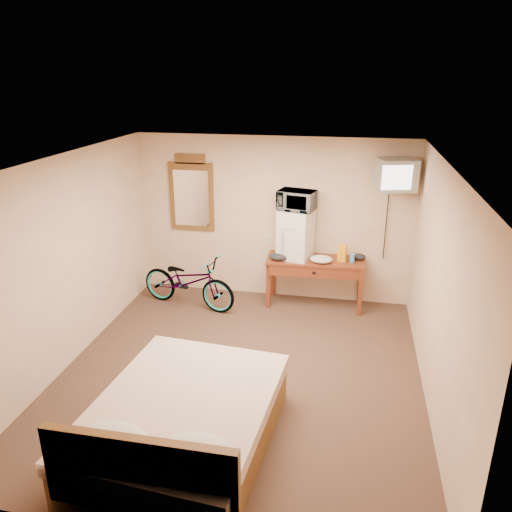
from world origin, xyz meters
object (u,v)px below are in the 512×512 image
(crt_television, at_px, (396,175))
(wall_mirror, at_px, (192,194))
(bed, at_px, (181,426))
(bicycle, at_px, (188,281))
(desk, at_px, (315,267))
(mini_fridge, at_px, (296,234))
(microwave, at_px, (297,200))
(blue_cup, at_px, (352,258))

(crt_television, bearing_deg, wall_mirror, 175.21)
(bed, bearing_deg, bicycle, 107.03)
(bicycle, relative_size, bed, 0.71)
(bicycle, bearing_deg, desk, -65.53)
(mini_fridge, bearing_deg, wall_mirror, 171.83)
(desk, bearing_deg, crt_television, 1.30)
(wall_mirror, bearing_deg, mini_fridge, -8.17)
(crt_television, height_order, wall_mirror, crt_television)
(wall_mirror, height_order, bicycle, wall_mirror)
(mini_fridge, height_order, microwave, microwave)
(crt_television, relative_size, bed, 0.29)
(blue_cup, distance_m, wall_mirror, 2.63)
(blue_cup, bearing_deg, wall_mirror, 173.63)
(microwave, distance_m, crt_television, 1.41)
(blue_cup, distance_m, bed, 3.71)
(microwave, xyz_separation_m, bicycle, (-1.56, -0.41, -1.22))
(blue_cup, bearing_deg, mini_fridge, 177.22)
(microwave, height_order, wall_mirror, wall_mirror)
(mini_fridge, xyz_separation_m, microwave, (0.00, 0.00, 0.51))
(microwave, bearing_deg, bicycle, -152.35)
(bed, bearing_deg, wall_mirror, 105.65)
(mini_fridge, bearing_deg, desk, -6.71)
(crt_television, relative_size, bicycle, 0.41)
(blue_cup, bearing_deg, bicycle, -171.37)
(blue_cup, height_order, bicycle, blue_cup)
(blue_cup, xyz_separation_m, wall_mirror, (-2.50, 0.28, 0.78))
(mini_fridge, bearing_deg, microwave, 56.34)
(desk, distance_m, blue_cup, 0.56)
(microwave, bearing_deg, blue_cup, 10.26)
(bicycle, bearing_deg, mini_fridge, -62.08)
(microwave, xyz_separation_m, blue_cup, (0.84, -0.04, -0.82))
(desk, height_order, wall_mirror, wall_mirror)
(desk, distance_m, bicycle, 1.92)
(desk, bearing_deg, blue_cup, -0.43)
(desk, height_order, bicycle, bicycle)
(microwave, relative_size, bed, 0.24)
(desk, relative_size, bed, 0.67)
(desk, height_order, mini_fridge, mini_fridge)
(crt_television, bearing_deg, bicycle, -172.31)
(blue_cup, distance_m, crt_television, 1.34)
(desk, distance_m, mini_fridge, 0.57)
(desk, xyz_separation_m, microwave, (-0.31, 0.04, 0.99))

